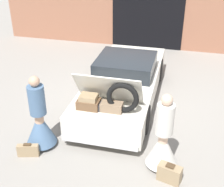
% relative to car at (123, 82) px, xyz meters
% --- Properties ---
extents(ground_plane, '(40.00, 40.00, 0.00)m').
position_rel_car_xyz_m(ground_plane, '(-0.00, 0.02, -0.55)').
color(ground_plane, gray).
extents(garage_wall_back, '(12.00, 0.14, 2.80)m').
position_rel_car_xyz_m(garage_wall_back, '(-0.00, 4.50, 0.84)').
color(garage_wall_back, '#9E664C').
rests_on(garage_wall_back, ground_plane).
extents(car, '(1.85, 4.94, 1.60)m').
position_rel_car_xyz_m(car, '(0.00, 0.00, 0.00)').
color(car, silver).
rests_on(car, ground_plane).
extents(person_left, '(0.68, 0.68, 1.74)m').
position_rel_car_xyz_m(person_left, '(-1.36, -2.49, 0.06)').
color(person_left, tan).
rests_on(person_left, ground_plane).
extents(person_right, '(0.67, 0.67, 1.70)m').
position_rel_car_xyz_m(person_right, '(1.36, -2.53, 0.05)').
color(person_right, beige).
rests_on(person_right, ground_plane).
extents(suitcase_beside_left_person, '(0.48, 0.24, 0.31)m').
position_rel_car_xyz_m(suitcase_beside_left_person, '(-1.49, -2.91, -0.41)').
color(suitcase_beside_left_person, '#9E8460').
rests_on(suitcase_beside_left_person, ground_plane).
extents(suitcase_beside_right_person, '(0.50, 0.33, 0.39)m').
position_rel_car_xyz_m(suitcase_beside_right_person, '(1.56, -2.94, -0.37)').
color(suitcase_beside_right_person, '#9E8460').
rests_on(suitcase_beside_right_person, ground_plane).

